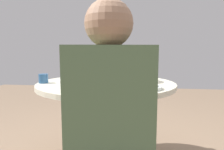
% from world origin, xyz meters
% --- Properties ---
extents(round_dining_table, '(1.10, 1.10, 0.76)m').
position_xyz_m(round_dining_table, '(0.00, 0.00, 0.62)').
color(round_dining_table, '#99999E').
rests_on(round_dining_table, ground).
extents(rice_bowl, '(0.28, 0.28, 0.10)m').
position_xyz_m(rice_bowl, '(0.39, -0.05, 0.81)').
color(rice_bowl, '#B2B5BA').
rests_on(rice_bowl, round_dining_table).
extents(soup_bowl, '(0.29, 0.27, 0.06)m').
position_xyz_m(soup_bowl, '(-0.06, 0.28, 0.79)').
color(soup_bowl, white).
rests_on(soup_bowl, round_dining_table).
extents(dish_noodles, '(0.23, 0.23, 0.04)m').
position_xyz_m(dish_noodles, '(-0.35, -0.13, 0.78)').
color(dish_noodles, silver).
rests_on(dish_noodles, round_dining_table).
extents(dish_shrimp, '(0.25, 0.25, 0.05)m').
position_xyz_m(dish_shrimp, '(0.04, -0.25, 0.78)').
color(dish_shrimp, silver).
rests_on(dish_shrimp, round_dining_table).
extents(dish_greens, '(0.23, 0.23, 0.05)m').
position_xyz_m(dish_greens, '(0.27, 0.30, 0.78)').
color(dish_greens, white).
rests_on(dish_greens, round_dining_table).
extents(green_bottle, '(0.07, 0.07, 0.30)m').
position_xyz_m(green_bottle, '(-0.43, 0.09, 0.88)').
color(green_bottle, green).
rests_on(green_bottle, round_dining_table).
extents(tea_cup_near, '(0.06, 0.06, 0.07)m').
position_xyz_m(tea_cup_near, '(-0.45, 0.24, 0.80)').
color(tea_cup_near, '#3C508D').
rests_on(tea_cup_near, round_dining_table).
extents(tea_cup_far, '(0.06, 0.06, 0.07)m').
position_xyz_m(tea_cup_far, '(-0.28, -0.39, 0.80)').
color(tea_cup_far, white).
rests_on(tea_cup_far, round_dining_table).
extents(tea_cup_side, '(0.07, 0.07, 0.07)m').
position_xyz_m(tea_cup_side, '(0.12, -0.48, 0.80)').
color(tea_cup_side, '#2E5B8C').
rests_on(tea_cup_side, round_dining_table).
extents(diner_left, '(0.39, 0.37, 0.76)m').
position_xyz_m(diner_left, '(0.78, 0.14, 0.76)').
color(diner_left, '#2D333D').
rests_on(diner_left, stool_for_diner_left).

